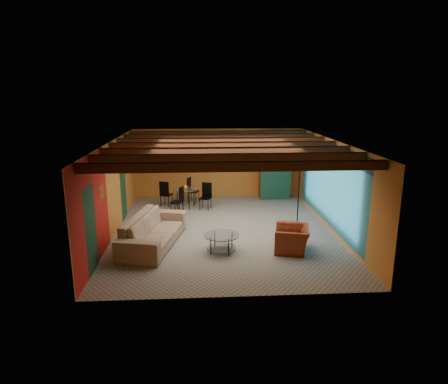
{
  "coord_description": "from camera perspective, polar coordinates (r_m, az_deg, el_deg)",
  "views": [
    {
      "loc": [
        -0.73,
        -11.31,
        4.08
      ],
      "look_at": [
        0.0,
        0.2,
        1.15
      ],
      "focal_mm": 31.78,
      "sensor_mm": 36.0,
      "label": 1
    }
  ],
  "objects": [
    {
      "name": "dining_table",
      "position": [
        14.31,
        -5.55,
        -0.39
      ],
      "size": [
        2.37,
        2.37,
        0.95
      ],
      "primitive_type": null,
      "rotation": [
        0.0,
        0.0,
        -0.37
      ],
      "color": "silver",
      "rests_on": "ground"
    },
    {
      "name": "vase",
      "position": [
        14.18,
        -5.61,
        1.82
      ],
      "size": [
        0.19,
        0.19,
        0.18
      ],
      "primitive_type": "imported",
      "rotation": [
        0.0,
        0.0,
        -0.13
      ],
      "color": "orange",
      "rests_on": "dining_table"
    },
    {
      "name": "armchair",
      "position": [
        10.64,
        9.75,
        -6.63
      ],
      "size": [
        1.08,
        1.18,
        0.65
      ],
      "primitive_type": "imported",
      "rotation": [
        0.0,
        0.0,
        -1.8
      ],
      "color": "maroon",
      "rests_on": "ground"
    },
    {
      "name": "coffee_table",
      "position": [
        10.44,
        -0.36,
        -7.34
      ],
      "size": [
        1.14,
        1.14,
        0.48
      ],
      "primitive_type": null,
      "rotation": [
        0.0,
        0.0,
        -0.26
      ],
      "color": "silver",
      "rests_on": "ground"
    },
    {
      "name": "painting",
      "position": [
        15.46,
        -4.23,
        5.18
      ],
      "size": [
        1.05,
        0.03,
        0.65
      ],
      "primitive_type": "cube",
      "color": "black",
      "rests_on": "wall_back"
    },
    {
      "name": "potted_plant",
      "position": [
        15.4,
        7.43,
        7.39
      ],
      "size": [
        0.59,
        0.55,
        0.53
      ],
      "primitive_type": "imported",
      "rotation": [
        0.0,
        0.0,
        0.37
      ],
      "color": "#26661E",
      "rests_on": "armoire"
    },
    {
      "name": "sofa",
      "position": [
        10.99,
        -10.11,
        -5.44
      ],
      "size": [
        1.69,
        3.04,
        0.84
      ],
      "primitive_type": "imported",
      "rotation": [
        0.0,
        0.0,
        1.36
      ],
      "color": "#8D735B",
      "rests_on": "ground"
    },
    {
      "name": "armoire",
      "position": [
        15.6,
        7.28,
        2.77
      ],
      "size": [
        1.16,
        0.6,
        2.01
      ],
      "primitive_type": "cube",
      "rotation": [
        0.0,
        0.0,
        0.04
      ],
      "color": "brown",
      "rests_on": "ground"
    },
    {
      "name": "room",
      "position": [
        11.57,
        0.03,
        5.71
      ],
      "size": [
        6.52,
        8.01,
        2.71
      ],
      "color": "gray",
      "rests_on": "ground"
    },
    {
      "name": "ceiling_fan",
      "position": [
        11.46,
        0.06,
        5.62
      ],
      "size": [
        1.5,
        1.5,
        0.44
      ],
      "primitive_type": null,
      "color": "#472614",
      "rests_on": "ceiling"
    },
    {
      "name": "floor_lamp",
      "position": [
        12.45,
        10.67,
        -0.08
      ],
      "size": [
        0.53,
        0.53,
        2.1
      ],
      "primitive_type": null,
      "rotation": [
        0.0,
        0.0,
        0.26
      ],
      "color": "black",
      "rests_on": "ground"
    }
  ]
}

